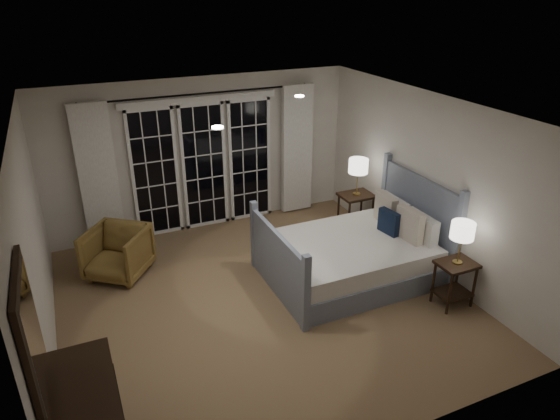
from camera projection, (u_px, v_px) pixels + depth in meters
name	position (u px, v px, depth m)	size (l,w,h in m)	color
floor	(262.00, 300.00, 6.56)	(5.00, 5.00, 0.00)	#93764F
ceiling	(258.00, 112.00, 5.52)	(5.00, 5.00, 0.00)	white
wall_left	(34.00, 256.00, 5.11)	(0.02, 5.00, 2.50)	silver
wall_right	(426.00, 183.00, 6.96)	(0.02, 5.00, 2.50)	silver
wall_back	(203.00, 154.00, 8.11)	(5.00, 0.02, 2.50)	silver
wall_front	(378.00, 336.00, 3.96)	(5.00, 0.02, 2.50)	silver
french_doors	(204.00, 164.00, 8.14)	(2.50, 0.04, 2.20)	black
curtain_rod	(200.00, 94.00, 7.61)	(0.03, 0.03, 3.50)	black
curtain_left	(98.00, 177.00, 7.44)	(0.55, 0.10, 2.25)	white
curtain_right	(297.00, 150.00, 8.67)	(0.55, 0.10, 2.25)	white
downlight_a	(299.00, 96.00, 6.31)	(0.12, 0.12, 0.01)	white
downlight_b	(217.00, 127.00, 4.97)	(0.12, 0.12, 0.01)	white
bed	(354.00, 255.00, 6.98)	(2.28, 1.64, 1.33)	gray
nightstand_left	(455.00, 277.00, 6.32)	(0.47, 0.38, 0.61)	black
nightstand_right	(356.00, 207.00, 8.14)	(0.53, 0.42, 0.68)	black
lamp_left	(463.00, 231.00, 6.04)	(0.29, 0.29, 0.56)	tan
lamp_right	(358.00, 166.00, 7.85)	(0.31, 0.31, 0.60)	tan
armchair	(117.00, 253.00, 6.98)	(0.77, 0.79, 0.72)	brown
mirror	(31.00, 335.00, 3.50)	(0.05, 0.85, 1.00)	black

